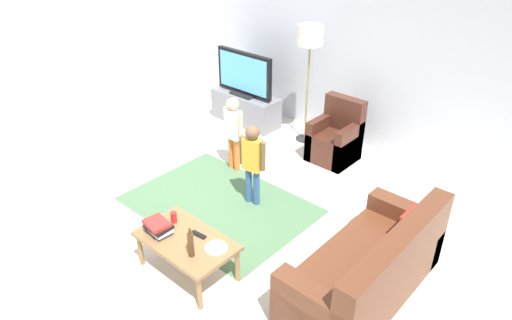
{
  "coord_description": "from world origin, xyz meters",
  "views": [
    {
      "loc": [
        3.17,
        -2.94,
        3.37
      ],
      "look_at": [
        0.0,
        0.6,
        0.65
      ],
      "focal_mm": 32.79,
      "sensor_mm": 36.0,
      "label": 1
    }
  ],
  "objects_px": {
    "armchair": "(336,140)",
    "child_near_tv": "(233,127)",
    "book_stack": "(158,227)",
    "tv_remote": "(199,235)",
    "coffee_table": "(186,243)",
    "plate": "(216,248)",
    "floor_lamp": "(310,42)",
    "child_center": "(252,158)",
    "soda_can": "(174,217)",
    "tv": "(244,74)",
    "couch": "(372,272)",
    "bottle": "(191,244)",
    "tv_stand": "(245,109)"
  },
  "relations": [
    {
      "from": "tv_remote",
      "to": "soda_can",
      "type": "distance_m",
      "value": 0.35
    },
    {
      "from": "couch",
      "to": "tv_remote",
      "type": "height_order",
      "value": "couch"
    },
    {
      "from": "couch",
      "to": "book_stack",
      "type": "bearing_deg",
      "value": -149.68
    },
    {
      "from": "floor_lamp",
      "to": "plate",
      "type": "xyz_separation_m",
      "value": [
        1.21,
        -3.07,
        -1.12
      ]
    },
    {
      "from": "child_near_tv",
      "to": "book_stack",
      "type": "xyz_separation_m",
      "value": [
        0.81,
        -1.91,
        -0.15
      ]
    },
    {
      "from": "tv_remote",
      "to": "plate",
      "type": "xyz_separation_m",
      "value": [
        0.27,
        -0.02,
        -0.0
      ]
    },
    {
      "from": "couch",
      "to": "soda_can",
      "type": "height_order",
      "value": "couch"
    },
    {
      "from": "book_stack",
      "to": "plate",
      "type": "height_order",
      "value": "book_stack"
    },
    {
      "from": "floor_lamp",
      "to": "tv_remote",
      "type": "xyz_separation_m",
      "value": [
        0.94,
        -3.05,
        -1.11
      ]
    },
    {
      "from": "child_near_tv",
      "to": "tv",
      "type": "bearing_deg",
      "value": 127.53
    },
    {
      "from": "child_near_tv",
      "to": "child_center",
      "type": "relative_size",
      "value": 1.0
    },
    {
      "from": "tv_stand",
      "to": "plate",
      "type": "xyz_separation_m",
      "value": [
        2.34,
        -2.92,
        0.18
      ]
    },
    {
      "from": "floor_lamp",
      "to": "child_center",
      "type": "xyz_separation_m",
      "value": [
        0.55,
        -1.83,
        -0.91
      ]
    },
    {
      "from": "floor_lamp",
      "to": "child_center",
      "type": "relative_size",
      "value": 1.68
    },
    {
      "from": "child_near_tv",
      "to": "bottle",
      "type": "relative_size",
      "value": 3.39
    },
    {
      "from": "book_stack",
      "to": "soda_can",
      "type": "bearing_deg",
      "value": 95.95
    },
    {
      "from": "couch",
      "to": "coffee_table",
      "type": "height_order",
      "value": "couch"
    },
    {
      "from": "floor_lamp",
      "to": "soda_can",
      "type": "bearing_deg",
      "value": -79.06
    },
    {
      "from": "child_near_tv",
      "to": "tv_remote",
      "type": "height_order",
      "value": "child_near_tv"
    },
    {
      "from": "couch",
      "to": "child_center",
      "type": "relative_size",
      "value": 1.7
    },
    {
      "from": "child_center",
      "to": "coffee_table",
      "type": "xyz_separation_m",
      "value": [
        0.34,
        -1.35,
        -0.27
      ]
    },
    {
      "from": "couch",
      "to": "floor_lamp",
      "type": "height_order",
      "value": "floor_lamp"
    },
    {
      "from": "coffee_table",
      "to": "tv",
      "type": "bearing_deg",
      "value": 123.95
    },
    {
      "from": "tv",
      "to": "couch",
      "type": "bearing_deg",
      "value": -30.1
    },
    {
      "from": "tv",
      "to": "floor_lamp",
      "type": "distance_m",
      "value": 1.33
    },
    {
      "from": "tv_stand",
      "to": "plate",
      "type": "bearing_deg",
      "value": -51.31
    },
    {
      "from": "child_near_tv",
      "to": "child_center",
      "type": "distance_m",
      "value": 0.87
    },
    {
      "from": "child_center",
      "to": "coffee_table",
      "type": "bearing_deg",
      "value": -75.81
    },
    {
      "from": "tv",
      "to": "soda_can",
      "type": "relative_size",
      "value": 9.17
    },
    {
      "from": "child_center",
      "to": "tv_remote",
      "type": "height_order",
      "value": "child_center"
    },
    {
      "from": "child_center",
      "to": "soda_can",
      "type": "distance_m",
      "value": 1.26
    },
    {
      "from": "armchair",
      "to": "plate",
      "type": "distance_m",
      "value": 2.93
    },
    {
      "from": "soda_can",
      "to": "child_near_tv",
      "type": "bearing_deg",
      "value": 115.04
    },
    {
      "from": "child_near_tv",
      "to": "plate",
      "type": "distance_m",
      "value": 2.21
    },
    {
      "from": "child_near_tv",
      "to": "book_stack",
      "type": "height_order",
      "value": "child_near_tv"
    },
    {
      "from": "coffee_table",
      "to": "plate",
      "type": "bearing_deg",
      "value": 17.34
    },
    {
      "from": "floor_lamp",
      "to": "tv_remote",
      "type": "height_order",
      "value": "floor_lamp"
    },
    {
      "from": "armchair",
      "to": "child_near_tv",
      "type": "height_order",
      "value": "child_near_tv"
    },
    {
      "from": "book_stack",
      "to": "soda_can",
      "type": "xyz_separation_m",
      "value": [
        -0.02,
        0.22,
        -0.01
      ]
    },
    {
      "from": "book_stack",
      "to": "tv_remote",
      "type": "height_order",
      "value": "book_stack"
    },
    {
      "from": "armchair",
      "to": "tv_remote",
      "type": "distance_m",
      "value": 2.88
    },
    {
      "from": "couch",
      "to": "tv_stand",
      "type": "bearing_deg",
      "value": 149.65
    },
    {
      "from": "child_near_tv",
      "to": "child_center",
      "type": "xyz_separation_m",
      "value": [
        0.75,
        -0.44,
        -0.0
      ]
    },
    {
      "from": "child_center",
      "to": "tv",
      "type": "bearing_deg",
      "value": 135.43
    },
    {
      "from": "soda_can",
      "to": "plate",
      "type": "bearing_deg",
      "value": 0.0
    },
    {
      "from": "coffee_table",
      "to": "tv_remote",
      "type": "relative_size",
      "value": 5.88
    },
    {
      "from": "tv",
      "to": "bottle",
      "type": "distance_m",
      "value": 3.85
    },
    {
      "from": "armchair",
      "to": "bottle",
      "type": "xyz_separation_m",
      "value": [
        0.42,
        -3.1,
        0.25
      ]
    },
    {
      "from": "bottle",
      "to": "tv_remote",
      "type": "distance_m",
      "value": 0.32
    },
    {
      "from": "coffee_table",
      "to": "soda_can",
      "type": "relative_size",
      "value": 8.33
    }
  ]
}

